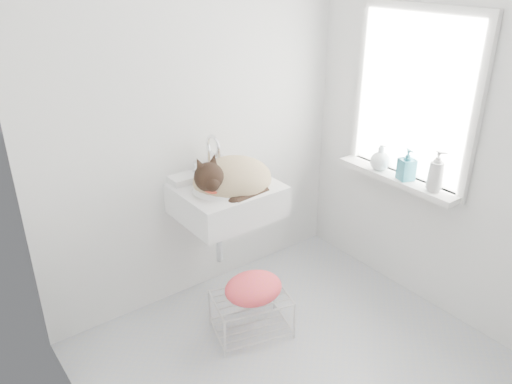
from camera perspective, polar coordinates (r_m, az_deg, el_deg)
floor at (r=3.11m, az=4.47°, el=-18.56°), size 2.20×2.00×0.02m
back_wall at (r=3.19m, az=-6.78°, el=8.71°), size 2.20×0.02×2.50m
right_wall at (r=3.23m, az=20.27°, el=7.54°), size 0.02×2.00×2.50m
left_wall at (r=1.92m, az=-19.78°, el=-4.21°), size 0.02×2.00×2.50m
window_glass at (r=3.30m, az=17.51°, el=10.10°), size 0.01×0.80×1.00m
window_frame at (r=3.29m, az=17.35°, el=10.07°), size 0.04×0.90×1.10m
windowsill at (r=3.40m, az=15.62°, el=1.50°), size 0.16×0.88×0.04m
sink at (r=3.14m, az=-3.37°, el=0.77°), size 0.61×0.53×0.24m
faucet at (r=3.22m, az=-5.22°, el=4.09°), size 0.22×0.15×0.22m
cat at (r=3.11m, az=-3.04°, el=1.40°), size 0.55×0.48×0.33m
wire_rack at (r=3.20m, az=-0.55°, el=-13.40°), size 0.51×0.42×0.27m
towel at (r=3.09m, az=-0.29°, el=-11.50°), size 0.39×0.30×0.15m
bottle_a at (r=3.25m, az=19.36°, el=0.16°), size 0.11×0.11×0.22m
bottle_b at (r=3.35m, az=16.47°, el=1.38°), size 0.12×0.12×0.21m
bottle_c at (r=3.47m, az=13.73°, el=2.53°), size 0.14×0.14×0.17m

